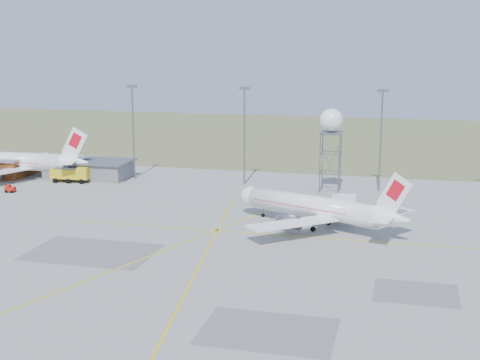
% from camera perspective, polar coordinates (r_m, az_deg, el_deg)
% --- Properties ---
extents(ground, '(400.00, 400.00, 0.00)m').
position_cam_1_polar(ground, '(78.22, -4.12, -10.53)').
color(ground, '#A3A39E').
rests_on(ground, ground).
extents(grass_strip, '(400.00, 120.00, 0.03)m').
position_cam_1_polar(grass_strip, '(212.00, 7.79, 3.58)').
color(grass_strip, '#556437').
rests_on(grass_strip, ground).
extents(building_grey, '(19.00, 10.00, 3.90)m').
position_cam_1_polar(building_grey, '(151.62, -12.77, 0.93)').
color(building_grey, slate).
rests_on(building_grey, ground).
extents(mast_a, '(2.20, 0.50, 20.50)m').
position_cam_1_polar(mast_a, '(147.67, -9.12, 4.75)').
color(mast_a, slate).
rests_on(mast_a, ground).
extents(mast_b, '(2.20, 0.50, 20.50)m').
position_cam_1_polar(mast_b, '(139.76, 0.37, 4.51)').
color(mast_b, slate).
rests_on(mast_b, ground).
extents(mast_c, '(2.20, 0.50, 20.50)m').
position_cam_1_polar(mast_c, '(135.89, 11.95, 4.05)').
color(mast_c, slate).
rests_on(mast_c, ground).
extents(airliner_main, '(30.05, 28.08, 10.68)m').
position_cam_1_polar(airliner_main, '(108.96, 6.41, -2.33)').
color(airliner_main, white).
rests_on(airliner_main, ground).
extents(airliner_far, '(34.37, 33.39, 11.69)m').
position_cam_1_polar(airliner_far, '(156.17, -18.80, 1.50)').
color(airliner_far, white).
rests_on(airliner_far, ground).
extents(radar_tower, '(4.64, 4.64, 16.79)m').
position_cam_1_polar(radar_tower, '(133.75, 7.75, 2.93)').
color(radar_tower, slate).
rests_on(radar_tower, ground).
extents(fire_truck, '(8.54, 3.80, 3.35)m').
position_cam_1_polar(fire_truck, '(147.70, -14.16, 0.43)').
color(fire_truck, yellow).
rests_on(fire_truck, ground).
extents(baggage_tug, '(2.06, 1.71, 1.51)m').
position_cam_1_polar(baggage_tug, '(141.50, -19.02, -0.77)').
color(baggage_tug, red).
rests_on(baggage_tug, ground).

